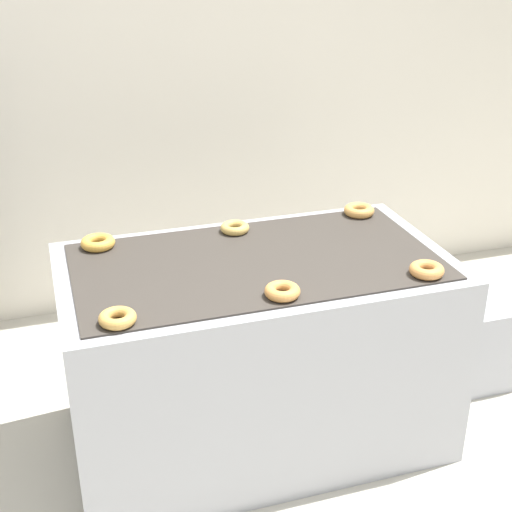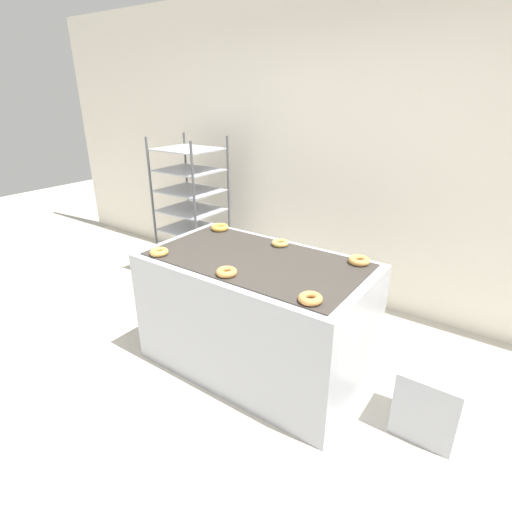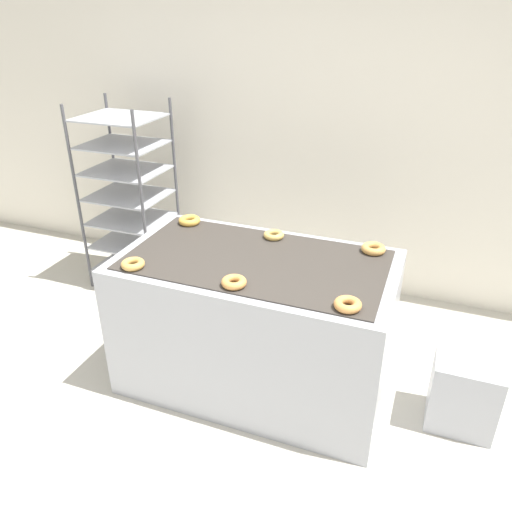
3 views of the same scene
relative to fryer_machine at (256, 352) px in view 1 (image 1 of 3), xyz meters
The scene contains 9 objects.
wall_back 1.73m from the fryer_machine, 90.01° to the left, with size 8.00×0.05×2.80m.
fryer_machine is the anchor object (origin of this frame).
glaze_bin 1.24m from the fryer_machine, ahead, with size 0.36×0.31×0.44m.
donut_near_left 0.82m from the fryer_machine, 150.99° to the right, with size 0.13×0.13×0.04m, color gold.
donut_near_center 0.56m from the fryer_machine, 90.79° to the right, with size 0.13×0.13×0.04m, color #D99349.
donut_near_right 0.81m from the fryer_machine, 28.60° to the right, with size 0.13×0.13×0.04m, color #D9914B.
donut_far_left 0.81m from the fryer_machine, 151.36° to the left, with size 0.14×0.14×0.04m, color gold.
donut_far_center 0.55m from the fryer_machine, 90.48° to the left, with size 0.13×0.13×0.04m, color tan.
donut_far_right 0.83m from the fryer_machine, 28.55° to the left, with size 0.14×0.14×0.04m, color #D5994E.
Camera 1 is at (-0.78, -1.77, 2.10)m, focal length 50.00 mm.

